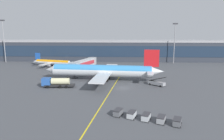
{
  "coord_description": "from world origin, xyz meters",
  "views": [
    {
      "loc": [
        -0.68,
        -68.56,
        18.94
      ],
      "look_at": [
        -3.9,
        8.3,
        4.5
      ],
      "focal_mm": 34.13,
      "sensor_mm": 36.0,
      "label": 1
    }
  ],
  "objects": [
    {
      "name": "baggage_cart_3",
      "position": [
        7.78,
        -26.75,
        0.78
      ],
      "size": [
        2.38,
        3.02,
        1.48
      ],
      "color": "gray",
      "rests_on": "ground_plane"
    },
    {
      "name": "commuter_jet_far",
      "position": [
        -36.74,
        41.28,
        2.29
      ],
      "size": [
        23.51,
        18.75,
        6.89
      ],
      "color": "silver",
      "rests_on": "ground_plane"
    },
    {
      "name": "baggage_cart_2",
      "position": [
        4.79,
        -25.63,
        0.78
      ],
      "size": [
        2.38,
        3.02,
        1.48
      ],
      "color": "#B2B7BC",
      "rests_on": "ground_plane"
    },
    {
      "name": "baggage_cart_4",
      "position": [
        10.78,
        -27.88,
        0.78
      ],
      "size": [
        2.38,
        3.02,
        1.48
      ],
      "color": "#595B60",
      "rests_on": "ground_plane"
    },
    {
      "name": "baggage_cart_1",
      "position": [
        1.79,
        -24.5,
        0.78
      ],
      "size": [
        2.38,
        3.02,
        1.48
      ],
      "color": "#B2B7BC",
      "rests_on": "ground_plane"
    },
    {
      "name": "ground_plane",
      "position": [
        0.0,
        0.0,
        0.0
      ],
      "size": [
        700.0,
        700.0,
        0.0
      ],
      "primitive_type": "plane",
      "color": "#47494F"
    },
    {
      "name": "baggage_cart_0",
      "position": [
        -1.2,
        -23.37,
        0.78
      ],
      "size": [
        2.38,
        3.02,
        1.48
      ],
      "color": "#595B60",
      "rests_on": "ground_plane"
    },
    {
      "name": "apron_lead_in_line",
      "position": [
        -3.12,
        2.0,
        0.0
      ],
      "size": [
        10.38,
        79.4,
        0.01
      ],
      "primitive_type": "cube",
      "rotation": [
        0.0,
        0.0,
        -0.13
      ],
      "color": "yellow",
      "rests_on": "ground_plane"
    },
    {
      "name": "jet_bridge",
      "position": [
        -16.27,
        21.58,
        4.83
      ],
      "size": [
        9.32,
        18.94,
        6.53
      ],
      "color": "#B2B7BC",
      "rests_on": "ground_plane"
    },
    {
      "name": "main_airliner",
      "position": [
        -7.52,
        10.28,
        3.85
      ],
      "size": [
        45.53,
        36.12,
        12.01
      ],
      "color": "silver",
      "rests_on": "ground_plane"
    },
    {
      "name": "fuel_tanker",
      "position": [
        -22.28,
        -0.1,
        1.75
      ],
      "size": [
        10.92,
        3.12,
        3.25
      ],
      "color": "#232326",
      "rests_on": "ground_plane"
    },
    {
      "name": "belt_loader",
      "position": [
        11.79,
        3.74,
        0.99
      ],
      "size": [
        6.13,
        5.46,
        3.49
      ],
      "color": "gray",
      "rests_on": "ground_plane"
    },
    {
      "name": "apron_light_mast_1",
      "position": [
        29.73,
        54.48,
        13.42
      ],
      "size": [
        2.8,
        0.5,
        22.89
      ],
      "color": "gray",
      "rests_on": "ground_plane"
    },
    {
      "name": "terminal_building",
      "position": [
        6.84,
        66.44,
        6.37
      ],
      "size": [
        202.19,
        16.74,
        12.7
      ],
      "color": "#2D333D",
      "rests_on": "ground_plane"
    },
    {
      "name": "apron_light_mast_0",
      "position": [
        -69.38,
        54.48,
        14.47
      ],
      "size": [
        2.8,
        0.5,
        24.92
      ],
      "color": "gray",
      "rests_on": "ground_plane"
    }
  ]
}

